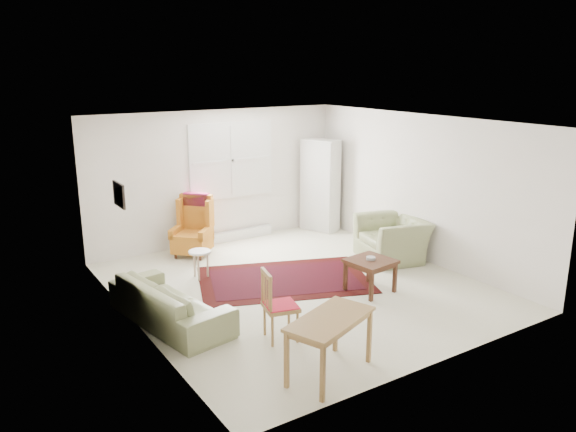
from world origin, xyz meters
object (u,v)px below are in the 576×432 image
wingback_chair (191,226)px  stool (200,264)px  armchair (392,234)px  desk_chair (281,305)px  coffee_table (370,275)px  sofa (170,294)px  cabinet (320,185)px  desk (330,346)px

wingback_chair → stool: (-0.35, -1.11, -0.31)m
armchair → desk_chair: (-3.21, -1.48, 0.01)m
armchair → coffee_table: armchair is taller
sofa → wingback_chair: bearing=-39.8°
cabinet → desk_chair: size_ratio=2.06×
armchair → stool: 3.34m
coffee_table → desk_chair: bearing=-163.8°
desk → sofa: bearing=114.2°
coffee_table → cabinet: bearing=66.9°
armchair → wingback_chair: (-2.85, 2.05, 0.10)m
stool → cabinet: size_ratio=0.25×
desk → stool: bearing=89.8°
sofa → coffee_table: 2.96m
desk → wingback_chair: bearing=85.4°
stool → desk: size_ratio=0.44×
armchair → cabinet: cabinet is taller
coffee_table → desk: size_ratio=0.58×
wingback_chair → desk_chair: wingback_chair is taller
coffee_table → cabinet: (1.31, 3.08, 0.68)m
armchair → desk: size_ratio=1.06×
wingback_chair → coffee_table: bearing=-17.3°
armchair → desk_chair: bearing=-51.0°
desk → desk_chair: size_ratio=1.18×
desk_chair → coffee_table: bearing=-60.2°
sofa → armchair: bearing=-96.1°
armchair → cabinet: bearing=-166.2°
stool → desk: (-0.01, -3.41, 0.10)m
wingback_chair → sofa: bearing=-74.4°
armchair → coffee_table: size_ratio=1.83×
desk_chair → cabinet: bearing=-28.0°
sofa → wingback_chair: wingback_chair is taller
wingback_chair → desk: size_ratio=1.02×
stool → cabinet: 3.51m
cabinet → sofa: bearing=-170.3°
wingback_chair → desk_chair: 3.55m
sofa → stool: sofa is taller
coffee_table → stool: bearing=135.5°
wingback_chair → stool: bearing=-62.3°
sofa → stool: size_ratio=4.21×
coffee_table → desk_chair: desk_chair is taller
stool → desk_chair: 2.44m
coffee_table → desk: (-1.92, -1.54, 0.08)m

